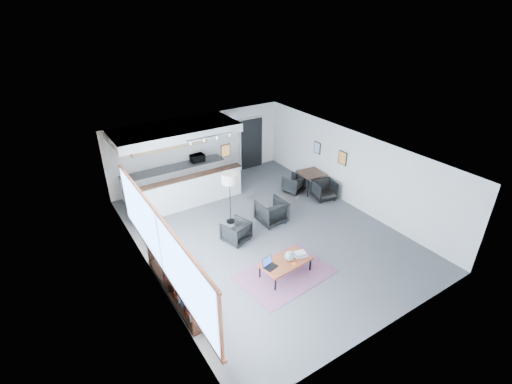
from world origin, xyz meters
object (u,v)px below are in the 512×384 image
coffee_table (286,262)px  armchair_right (271,211)px  book_stack (300,254)px  microwave (197,157)px  laptop (269,264)px  dining_chair_near (324,191)px  floor_lamp (229,180)px  armchair_left (236,230)px  ceramic_pot (289,256)px  dining_table (311,174)px  dining_chair_far (294,184)px

coffee_table → armchair_right: size_ratio=1.64×
book_stack → microwave: 6.10m
laptop → dining_chair_near: laptop is taller
floor_lamp → microwave: 3.10m
coffee_table → microwave: (0.37, 6.05, 0.70)m
armchair_right → book_stack: bearing=72.4°
dining_chair_near → armchair_left: bearing=-158.7°
laptop → coffee_table: bearing=-22.1°
ceramic_pot → dining_chair_near: bearing=36.0°
ceramic_pot → floor_lamp: (-0.03, 3.02, 0.93)m
coffee_table → microwave: size_ratio=2.75×
coffee_table → book_stack: (0.46, -0.01, 0.08)m
armchair_right → floor_lamp: 1.68m
armchair_right → microwave: 3.90m
coffee_table → dining_table: dining_table is taller
armchair_left → floor_lamp: bearing=-128.7°
laptop → ceramic_pot: bearing=-23.8°
floor_lamp → microwave: floor_lamp is taller
laptop → dining_table: 5.22m
coffee_table → dining_chair_near: dining_chair_near is taller
ceramic_pot → armchair_right: 2.54m
laptop → armchair_right: armchair_right is taller
armchair_left → floor_lamp: floor_lamp is taller
coffee_table → laptop: 0.50m
laptop → book_stack: bearing=-19.6°
dining_table → dining_chair_far: bearing=152.1°
dining_table → dining_chair_near: 0.83m
ceramic_pot → armchair_left: armchair_left is taller
book_stack → armchair_left: 2.16m
coffee_table → ceramic_pot: size_ratio=5.17×
ceramic_pot → book_stack: size_ratio=0.70×
ceramic_pot → dining_table: (3.53, 3.32, 0.10)m
dining_table → armchair_left: bearing=-161.8°
armchair_left → dining_chair_far: size_ratio=1.22×
armchair_right → dining_chair_near: 2.49m
ceramic_pot → armchair_left: size_ratio=0.37×
armchair_left → dining_table: size_ratio=0.76×
dining_chair_far → laptop: bearing=26.6°
ceramic_pot → dining_chair_near: (3.53, 2.56, -0.25)m
dining_chair_far → book_stack: bearing=35.9°
book_stack → armchair_left: bearing=111.3°
book_stack → floor_lamp: size_ratio=0.22×
coffee_table → laptop: laptop is taller
armchair_left → armchair_right: 1.50m
dining_chair_near → book_stack: bearing=-127.6°
dining_table → dining_chair_near: (0.00, -0.75, -0.34)m
dining_table → armchair_right: bearing=-157.9°
coffee_table → dining_chair_far: 4.71m
ceramic_pot → armchair_left: (-0.41, 2.02, -0.21)m
laptop → book_stack: (0.94, -0.07, -0.02)m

